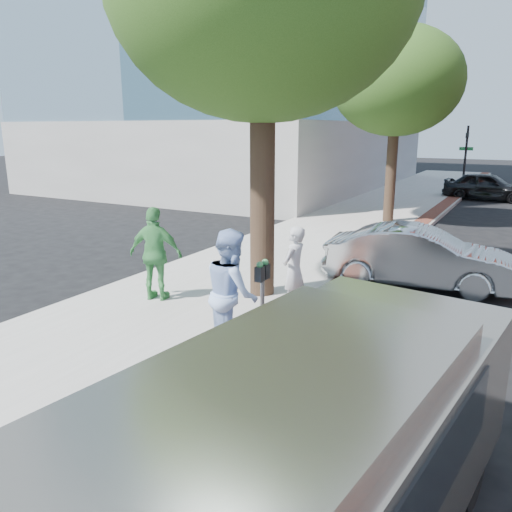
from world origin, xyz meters
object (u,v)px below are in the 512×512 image
Objects in this scene: person_officer at (232,293)px; van at (312,450)px; person_gray at (294,270)px; parking_meter at (262,286)px; person_green at (156,254)px; bg_car at (487,186)px; sedan_silver at (419,257)px.

person_officer is 3.92m from van.
person_officer is at bearing 2.26° from person_gray.
parking_meter is 0.86× the size of person_gray.
van is at bearing 125.90° from person_green.
person_gray is 2.16m from person_officer.
person_green reaches higher than van.
parking_meter is at bearing 12.00° from person_gray.
bg_car is (1.75, 22.37, -0.44)m from person_officer.
sedan_silver is (1.45, 5.07, -0.49)m from parking_meter.
person_green is at bearing -71.79° from person_gray.
sedan_silver is at bearing 103.23° from van.
person_officer is 5.80m from sedan_silver.
sedan_silver is (1.76, 5.51, -0.45)m from person_officer.
person_gray is at bearing -45.57° from person_officer.
parking_meter is 21.98m from bg_car.
sedan_silver is (4.51, 4.07, -0.42)m from person_green.
sedan_silver is at bearing -152.79° from person_green.
person_gray reaches higher than sedan_silver.
parking_meter is 5.30m from sedan_silver.
person_green is at bearing 161.79° from parking_meter.
person_green is (-2.75, 1.44, -0.03)m from person_officer.
person_green is at bearing 18.55° from person_officer.
parking_meter is 0.26× the size of van.
person_officer is (-0.31, -0.44, -0.04)m from parking_meter.
sedan_silver is at bearing 74.05° from parking_meter.
bg_car is 0.76× the size of van.
sedan_silver is 1.02× the size of bg_car.
person_officer is at bearing 179.77° from bg_car.
person_officer is 1.03× the size of person_green.
bg_car is (1.44, 21.93, -0.48)m from parking_meter.
parking_meter is at bearing 157.48° from sedan_silver.
parking_meter is 1.74m from person_gray.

